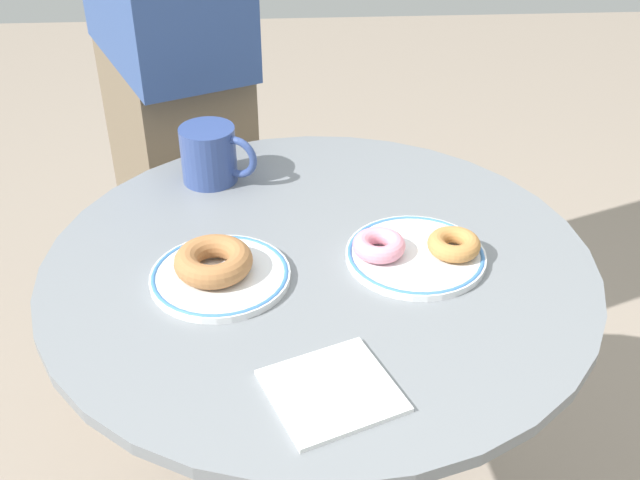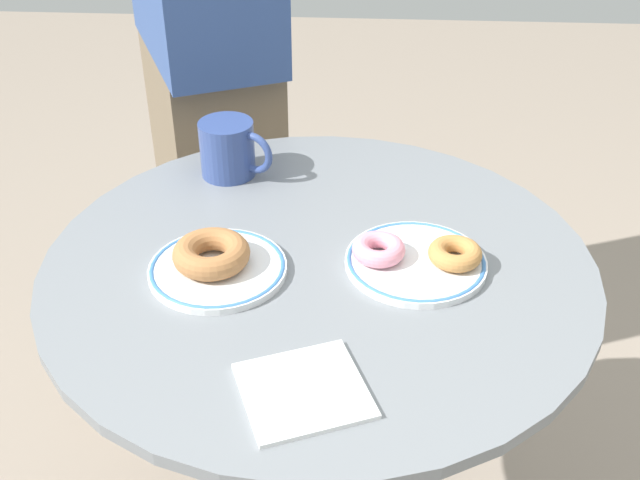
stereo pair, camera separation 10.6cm
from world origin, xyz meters
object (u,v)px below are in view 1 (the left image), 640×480
Objects in this scene: plate_left at (220,276)px; donut_old_fashioned at (454,244)px; plate_right at (416,255)px; person_figure at (172,81)px; coffee_mug at (211,154)px; donut_cinnamon at (213,261)px; paper_napkin at (333,391)px; cafe_table at (319,368)px; donut_pink_frosted at (379,245)px.

donut_old_fashioned is at bearing 5.44° from plate_left.
person_figure reaches higher than plate_right.
coffee_mug is (-0.35, 0.24, 0.02)m from donut_old_fashioned.
donut_cinnamon is at bearing -175.29° from donut_old_fashioned.
coffee_mug is at bearing 140.70° from plate_right.
plate_right is 1.45× the size of paper_napkin.
cafe_table is at bearing 176.54° from plate_right.
cafe_table is 0.26m from plate_left.
coffee_mug is at bearing 124.54° from cafe_table.
person_figure is at bearing 126.64° from donut_old_fashioned.
donut_cinnamon reaches higher than plate_left.
cafe_table is at bearing 176.82° from donut_old_fashioned.
person_figure is (-0.45, 0.60, 0.00)m from donut_old_fashioned.
plate_left is 0.96× the size of plate_right.
paper_napkin is at bearing -58.11° from plate_left.
plate_right is 2.66× the size of donut_old_fashioned.
donut_cinnamon is at bearing -79.32° from person_figure.
plate_right is at bearing -3.46° from cafe_table.
plate_right is 0.29m from paper_napkin.
donut_pink_frosted reaches higher than plate_right.
plate_left is 2.56× the size of donut_pink_frosted.
plate_left is 0.22m from donut_pink_frosted.
donut_cinnamon is at bearing -165.27° from cafe_table.
paper_napkin is (0.14, -0.22, -0.03)m from donut_cinnamon.
donut_old_fashioned is at bearing -2.47° from plate_right.
plate_left is (-0.13, -0.04, 0.21)m from cafe_table.
paper_napkin is at bearing -57.08° from donut_cinnamon.
person_figure reaches higher than cafe_table.
paper_napkin is at bearing -117.84° from plate_right.
plate_right is (0.13, -0.01, 0.21)m from cafe_table.
plate_left is at bearing -78.70° from person_figure.
donut_old_fashioned is (0.05, -0.00, 0.02)m from plate_right.
cafe_table is at bearing 175.36° from donut_pink_frosted.
donut_old_fashioned is 0.10m from donut_pink_frosted.
plate_left is 0.32m from donut_old_fashioned.
donut_pink_frosted is at bearing 7.77° from donut_cinnamon.
donut_pink_frosted reaches higher than paper_napkin.
coffee_mug reaches higher than donut_pink_frosted.
person_figure is (-0.26, 0.59, 0.24)m from cafe_table.
donut_pink_frosted is at bearing -44.61° from coffee_mug.
donut_pink_frosted is (0.08, -0.01, 0.23)m from cafe_table.
donut_pink_frosted is 0.54× the size of paper_napkin.
donut_pink_frosted is (0.23, 0.03, -0.00)m from donut_cinnamon.
person_figure reaches higher than paper_napkin.
paper_napkin is (0.14, -0.22, -0.00)m from plate_left.
donut_cinnamon is (-0.14, -0.04, 0.24)m from cafe_table.
cafe_table is 0.47× the size of person_figure.
donut_pink_frosted is at bearing 177.98° from donut_old_fashioned.
coffee_mug reaches higher than donut_old_fashioned.
cafe_table is at bearing -55.46° from coffee_mug.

